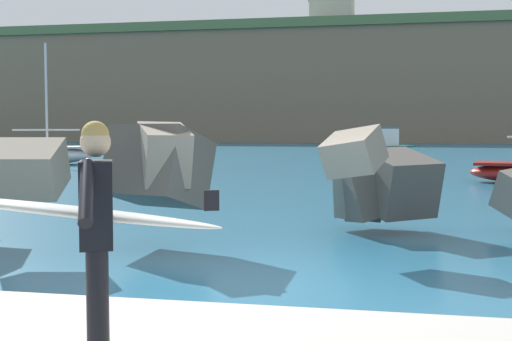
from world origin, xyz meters
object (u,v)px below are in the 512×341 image
Objects in this scene: mooring_buoy_middle at (332,158)px; station_building_central at (327,18)px; boat_near_centre at (160,144)px; station_building_west at (333,6)px; mooring_buoy_outer at (88,162)px; surfer_with_board at (92,225)px; boat_near_right at (39,155)px; mooring_buoy_inner at (170,160)px; boat_mid_left at (378,151)px.

station_building_central is at bearing 95.62° from mooring_buoy_middle.
boat_near_centre is 47.95m from station_building_west.
boat_near_centre is 19.53m from mooring_buoy_outer.
surfer_with_board is at bearing -85.73° from station_building_central.
mooring_buoy_middle is at bearing -84.38° from station_building_central.
station_building_west is at bearing 80.76° from boat_near_right.
surfer_with_board is 0.25× the size of station_building_west.
station_building_west is at bearing 93.65° from surfer_with_board.
surfer_with_board reaches higher than mooring_buoy_outer.
station_building_west is at bearing 86.35° from mooring_buoy_inner.
boat_near_centre is 10.56× the size of mooring_buoy_outer.
mooring_buoy_outer is (3.10, -0.74, -0.31)m from boat_near_right.
mooring_buoy_outer is at bearing -96.35° from station_building_west.
surfer_with_board reaches higher than mooring_buoy_inner.
station_building_central is at bearing 102.65° from station_building_west.
boat_near_centre reaches higher than surfer_with_board.
boat_near_right is at bearing -90.06° from boat_near_centre.
station_building_central is at bearing 80.15° from boat_near_centre.
surfer_with_board is at bearing -88.26° from mooring_buoy_middle.
boat_near_centre is 0.73× the size of boat_near_right.
surfer_with_board is at bearing -70.95° from boat_near_centre.
station_building_west is (6.95, 62.48, 18.66)m from mooring_buoy_outer.
mooring_buoy_outer is at bearing -134.62° from mooring_buoy_inner.
boat_near_centre is at bearing -99.85° from station_building_central.
station_building_west reaches higher than boat_near_right.
boat_near_centre reaches higher than mooring_buoy_outer.
mooring_buoy_inner is at bearing 45.38° from mooring_buoy_outer.
surfer_with_board reaches higher than mooring_buoy_middle.
boat_near_right is at bearing -156.92° from mooring_buoy_middle.
surfer_with_board is 4.68× the size of mooring_buoy_middle.
mooring_buoy_middle is (14.68, -12.28, -0.42)m from boat_near_centre.
mooring_buoy_inner is 68.12m from station_building_central.
mooring_buoy_outer is 0.09× the size of station_building_central.
station_building_west is (-5.66, 88.62, 17.60)m from surfer_with_board.
mooring_buoy_inner is (-10.98, -2.82, -0.43)m from boat_mid_left.
boat_near_right is 14.41× the size of mooring_buoy_inner.
station_building_central reaches higher than mooring_buoy_middle.
boat_near_right is 18.05m from boat_mid_left.
boat_mid_left is at bearing -37.55° from boat_near_centre.
mooring_buoy_middle is (8.43, 3.79, 0.00)m from mooring_buoy_inner.
mooring_buoy_inner is 9.25m from mooring_buoy_middle.
boat_mid_left is 15.40m from mooring_buoy_outer.
boat_near_right reaches higher than mooring_buoy_inner.
station_building_central is at bearing 82.79° from boat_near_right.
boat_near_centre is 0.56× the size of station_building_west.
mooring_buoy_middle is 13.56m from mooring_buoy_outer.
boat_near_right is 1.03× the size of boat_mid_left.
boat_near_centre reaches higher than mooring_buoy_inner.
mooring_buoy_outer is (3.08, -19.28, -0.42)m from boat_near_centre.
boat_mid_left is at bearing -82.73° from station_building_west.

